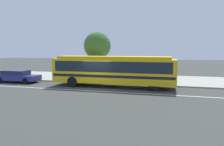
{
  "coord_description": "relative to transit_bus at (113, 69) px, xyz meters",
  "views": [
    {
      "loc": [
        6.16,
        -17.19,
        3.48
      ],
      "look_at": [
        1.08,
        1.64,
        1.3
      ],
      "focal_mm": 33.51,
      "sensor_mm": 36.0,
      "label": 1
    }
  ],
  "objects": [
    {
      "name": "sidewalk_slab",
      "position": [
        -1.23,
        5.35,
        -1.61
      ],
      "size": [
        60.0,
        8.0,
        0.12
      ],
      "primitive_type": "cube",
      "color": "#9C9D91",
      "rests_on": "ground_plane"
    },
    {
      "name": "lane_stripe_center",
      "position": [
        -1.23,
        -2.41,
        -1.66
      ],
      "size": [
        56.0,
        0.16,
        0.01
      ],
      "primitive_type": "cube",
      "color": "silver",
      "rests_on": "ground_plane"
    },
    {
      "name": "pedestrian_standing_by_tree",
      "position": [
        4.42,
        2.63,
        -0.54
      ],
      "size": [
        0.47,
        0.47,
        1.72
      ],
      "color": "#796561",
      "rests_on": "sidewalk_slab"
    },
    {
      "name": "street_tree_near_stop",
      "position": [
        -2.77,
        3.43,
        2.24
      ],
      "size": [
        3.0,
        3.0,
        5.32
      ],
      "color": "brown",
      "rests_on": "sidewalk_slab"
    },
    {
      "name": "pedestrian_waiting_near_sign",
      "position": [
        4.0,
        3.28,
        -0.56
      ],
      "size": [
        0.43,
        0.43,
        1.69
      ],
      "color": "#6A634A",
      "rests_on": "sidewalk_slab"
    },
    {
      "name": "bus_stop_sign",
      "position": [
        5.1,
        1.9,
        -0.03
      ],
      "size": [
        0.12,
        0.44,
        2.36
      ],
      "color": "gray",
      "rests_on": "sidewalk_slab"
    },
    {
      "name": "transit_bus",
      "position": [
        0.0,
        0.0,
        0.0
      ],
      "size": [
        11.39,
        2.57,
        2.87
      ],
      "color": "gold",
      "rests_on": "ground_plane"
    },
    {
      "name": "ground_plane",
      "position": [
        -1.23,
        -1.61,
        -1.67
      ],
      "size": [
        120.0,
        120.0,
        0.0
      ],
      "primitive_type": "plane",
      "color": "#393C38"
    },
    {
      "name": "pedestrian_walking_along_curb",
      "position": [
        -4.96,
        2.0,
        -0.56
      ],
      "size": [
        0.45,
        0.45,
        1.69
      ],
      "color": "#27393F",
      "rests_on": "sidewalk_slab"
    },
    {
      "name": "sedan_behind_bus",
      "position": [
        -10.71,
        -0.0,
        -0.94
      ],
      "size": [
        4.72,
        1.82,
        1.29
      ],
      "color": "navy",
      "rests_on": "ground_plane"
    }
  ]
}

